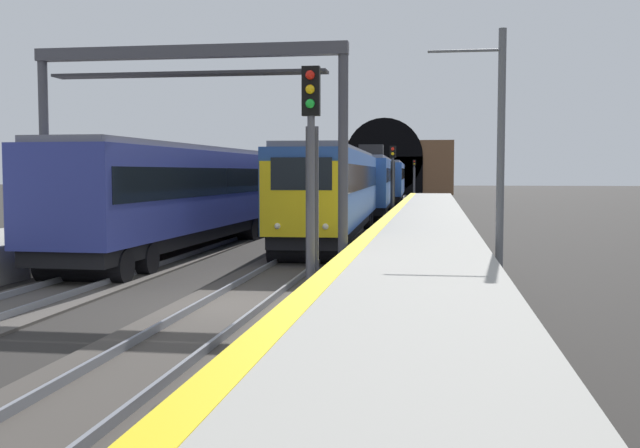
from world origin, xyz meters
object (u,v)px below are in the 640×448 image
at_px(railway_signal_near, 311,166).
at_px(train_main_approaching, 371,182).
at_px(train_adjacent_platform, 243,188).
at_px(catenary_mast_near, 499,152).
at_px(railway_signal_far, 414,175).
at_px(railway_signal_mid, 393,177).
at_px(overhead_signal_gantry, 189,101).

bearing_deg(railway_signal_near, train_main_approaching, -177.17).
height_order(train_adjacent_platform, catenary_mast_near, catenary_mast_near).
bearing_deg(railway_signal_near, catenary_mast_near, 143.12).
height_order(railway_signal_far, catenary_mast_near, catenary_mast_near).
relative_size(railway_signal_near, railway_signal_mid, 1.13).
xyz_separation_m(train_main_approaching, train_adjacent_platform, (-16.44, 4.99, -0.05)).
distance_m(train_adjacent_platform, railway_signal_near, 21.72).
relative_size(train_adjacent_platform, railway_signal_mid, 7.87).
bearing_deg(train_adjacent_platform, railway_signal_far, -5.09).
xyz_separation_m(train_adjacent_platform, railway_signal_far, (58.86, -6.82, 0.42)).
bearing_deg(train_main_approaching, catenary_mast_near, 9.76).
relative_size(railway_signal_near, overhead_signal_gantry, 0.58).
bearing_deg(railway_signal_near, overhead_signal_gantry, -138.03).
height_order(train_main_approaching, railway_signal_near, railway_signal_near).
relative_size(railway_signal_near, catenary_mast_near, 0.75).
xyz_separation_m(train_adjacent_platform, overhead_signal_gantry, (-15.79, -2.50, 2.80)).
relative_size(train_adjacent_platform, railway_signal_far, 8.06).
bearing_deg(railway_signal_mid, catenary_mast_near, 9.88).
height_order(train_adjacent_platform, overhead_signal_gantry, overhead_signal_gantry).
bearing_deg(railway_signal_near, railway_signal_mid, -180.00).
bearing_deg(catenary_mast_near, train_adjacent_platform, 37.43).
xyz_separation_m(train_main_approaching, overhead_signal_gantry, (-32.22, 2.50, 2.74)).
height_order(train_main_approaching, train_adjacent_platform, train_main_approaching).
height_order(railway_signal_near, railway_signal_far, railway_signal_near).
bearing_deg(railway_signal_mid, train_adjacent_platform, -32.48).
bearing_deg(railway_signal_far, catenary_mast_near, 3.44).
relative_size(railway_signal_near, railway_signal_far, 1.16).
distance_m(train_main_approaching, railway_signal_far, 42.46).
relative_size(train_main_approaching, railway_signal_near, 11.08).
xyz_separation_m(railway_signal_mid, catenary_mast_near, (-25.42, -4.43, 0.87)).
relative_size(train_main_approaching, railway_signal_far, 12.84).
bearing_deg(catenary_mast_near, railway_signal_near, 143.12).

